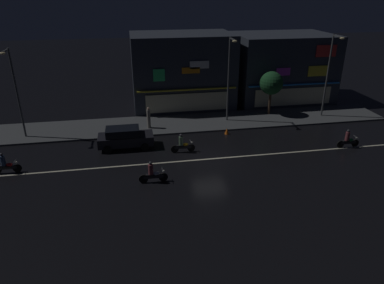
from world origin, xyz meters
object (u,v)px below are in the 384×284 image
(traffic_cone, at_px, (227,131))
(streetlamp_mid, at_px, (229,74))
(streetlamp_east, at_px, (329,70))
(motorcycle_trailing_far, at_px, (152,174))
(motorcycle_following, at_px, (348,140))
(streetlamp_west, at_px, (15,87))
(pedestrian_on_sidewalk, at_px, (149,118))
(motorcycle_lead, at_px, (182,145))
(motorcycle_opposite_lane, at_px, (5,165))
(parked_car_near_kerb, at_px, (125,137))

(traffic_cone, bearing_deg, streetlamp_mid, 73.56)
(streetlamp_east, relative_size, motorcycle_trailing_far, 4.06)
(motorcycle_following, relative_size, traffic_cone, 3.45)
(motorcycle_following, distance_m, motorcycle_trailing_far, 15.94)
(streetlamp_west, relative_size, motorcycle_following, 3.86)
(pedestrian_on_sidewalk, distance_m, motorcycle_lead, 5.72)
(streetlamp_east, height_order, motorcycle_lead, streetlamp_east)
(motorcycle_opposite_lane, xyz_separation_m, traffic_cone, (16.78, 4.10, -0.36))
(motorcycle_lead, distance_m, motorcycle_opposite_lane, 12.47)
(streetlamp_west, bearing_deg, motorcycle_opposite_lane, -87.83)
(streetlamp_west, xyz_separation_m, streetlamp_east, (27.40, 0.51, 0.20))
(pedestrian_on_sidewalk, bearing_deg, streetlamp_east, -173.01)
(motorcycle_lead, bearing_deg, streetlamp_west, 156.05)
(streetlamp_west, relative_size, streetlamp_mid, 0.96)
(streetlamp_east, xyz_separation_m, parked_car_near_kerb, (-19.07, -3.78, -3.78))
(streetlamp_west, distance_m, streetlamp_east, 27.40)
(pedestrian_on_sidewalk, bearing_deg, streetlamp_west, 8.30)
(motorcycle_trailing_far, bearing_deg, motorcycle_following, -164.67)
(parked_car_near_kerb, bearing_deg, traffic_cone, 8.39)
(motorcycle_opposite_lane, height_order, motorcycle_trailing_far, same)
(streetlamp_west, relative_size, motorcycle_trailing_far, 3.86)
(streetlamp_west, xyz_separation_m, streetlamp_mid, (17.86, 0.89, 0.16))
(streetlamp_mid, bearing_deg, motorcycle_trailing_far, -128.02)
(streetlamp_west, height_order, motorcycle_trailing_far, streetlamp_west)
(parked_car_near_kerb, bearing_deg, motorcycle_following, -10.03)
(motorcycle_lead, bearing_deg, motorcycle_trailing_far, -124.52)
(streetlamp_west, bearing_deg, motorcycle_lead, -21.23)
(motorcycle_opposite_lane, bearing_deg, motorcycle_following, 2.52)
(motorcycle_following, bearing_deg, motorcycle_opposite_lane, 174.91)
(streetlamp_east, relative_size, parked_car_near_kerb, 1.79)
(parked_car_near_kerb, height_order, motorcycle_lead, parked_car_near_kerb)
(pedestrian_on_sidewalk, distance_m, parked_car_near_kerb, 4.19)
(streetlamp_mid, distance_m, streetlamp_east, 9.54)
(motorcycle_trailing_far, distance_m, traffic_cone, 9.98)
(parked_car_near_kerb, distance_m, motorcycle_following, 17.68)
(streetlamp_east, distance_m, motorcycle_opposite_lane, 28.24)
(pedestrian_on_sidewalk, height_order, parked_car_near_kerb, pedestrian_on_sidewalk)
(streetlamp_mid, relative_size, motorcycle_opposite_lane, 4.03)
(streetlamp_mid, bearing_deg, pedestrian_on_sidewalk, -175.81)
(motorcycle_trailing_far, bearing_deg, parked_car_near_kerb, -68.36)
(streetlamp_east, height_order, traffic_cone, streetlamp_east)
(traffic_cone, bearing_deg, motorcycle_lead, -146.19)
(motorcycle_lead, xyz_separation_m, motorcycle_following, (13.09, -1.44, 0.00))
(motorcycle_opposite_lane, bearing_deg, parked_car_near_kerb, 22.30)
(motorcycle_lead, relative_size, motorcycle_following, 1.00)
(pedestrian_on_sidewalk, relative_size, motorcycle_trailing_far, 1.01)
(motorcycle_lead, height_order, motorcycle_following, same)
(motorcycle_following, height_order, motorcycle_trailing_far, same)
(streetlamp_west, bearing_deg, motorcycle_trailing_far, -42.26)
(motorcycle_trailing_far, relative_size, traffic_cone, 3.45)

